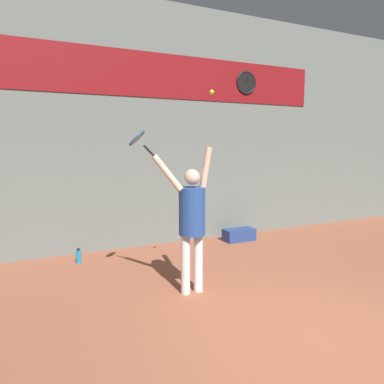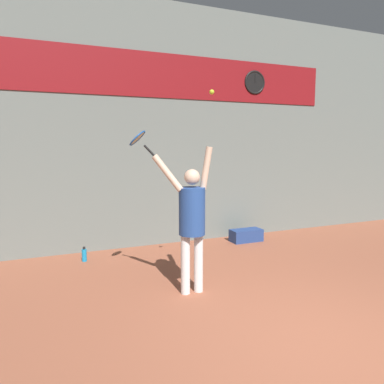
{
  "view_description": "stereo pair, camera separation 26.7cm",
  "coord_description": "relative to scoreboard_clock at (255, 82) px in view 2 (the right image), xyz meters",
  "views": [
    {
      "loc": [
        -3.03,
        -2.57,
        2.11
      ],
      "look_at": [
        -0.75,
        2.07,
        1.46
      ],
      "focal_mm": 35.0,
      "sensor_mm": 36.0,
      "label": 1
    },
    {
      "loc": [
        -2.79,
        -2.68,
        2.11
      ],
      "look_at": [
        -0.75,
        2.07,
        1.46
      ],
      "focal_mm": 35.0,
      "sensor_mm": 36.0,
      "label": 2
    }
  ],
  "objects": [
    {
      "name": "equipment_bag",
      "position": [
        -0.47,
        -0.51,
        -3.38
      ],
      "size": [
        0.7,
        0.34,
        0.27
      ],
      "color": "navy",
      "rests_on": "ground_plane"
    },
    {
      "name": "tennis_player",
      "position": [
        -2.7,
        -2.67,
        -2.41
      ],
      "size": [
        0.82,
        0.48,
        2.09
      ],
      "color": "white",
      "rests_on": "ground_plane"
    },
    {
      "name": "back_wall",
      "position": [
        -1.96,
        0.08,
        -1.02
      ],
      "size": [
        18.0,
        0.1,
        5.0
      ],
      "color": "slate",
      "rests_on": "ground_plane"
    },
    {
      "name": "tennis_ball",
      "position": [
        -2.45,
        -2.77,
        -0.69
      ],
      "size": [
        0.07,
        0.07,
        0.07
      ],
      "color": "#CCDB2D"
    },
    {
      "name": "scoreboard_clock",
      "position": [
        0.0,
        0.0,
        0.0
      ],
      "size": [
        0.53,
        0.05,
        0.53
      ],
      "color": "black"
    },
    {
      "name": "ground_plane",
      "position": [
        -1.96,
        -4.74,
        -3.52
      ],
      "size": [
        18.0,
        18.0,
        0.0
      ],
      "primitive_type": "plane",
      "color": "#9E563D"
    },
    {
      "name": "sponsor_banner",
      "position": [
        -1.96,
        0.02,
        -0.0
      ],
      "size": [
        7.41,
        0.02,
        0.89
      ],
      "color": "maroon"
    },
    {
      "name": "tennis_racket",
      "position": [
        -3.36,
        -2.33,
        -1.33
      ],
      "size": [
        0.4,
        0.37,
        0.37
      ],
      "color": "black"
    },
    {
      "name": "water_bottle",
      "position": [
        -3.93,
        -0.57,
        -3.4
      ],
      "size": [
        0.09,
        0.09,
        0.27
      ],
      "color": "#198CCC",
      "rests_on": "ground_plane"
    }
  ]
}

